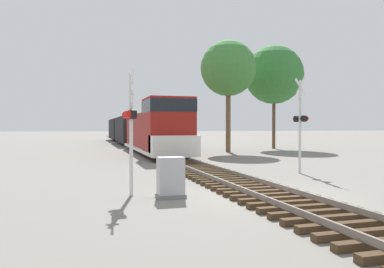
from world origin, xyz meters
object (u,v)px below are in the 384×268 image
crossing_signal_near (130,119)px  crossing_signal_far (300,120)px  tree_far_right (228,69)px  tree_mid_background (274,75)px  freight_train (133,130)px  relay_cabinet (171,178)px

crossing_signal_near → crossing_signal_far: 9.24m
crossing_signal_far → crossing_signal_near: bearing=114.9°
crossing_signal_far → tree_far_right: bearing=-7.1°
tree_mid_background → tree_far_right: bearing=-149.7°
crossing_signal_near → tree_mid_background: 29.08m
freight_train → tree_far_right: 16.23m
tree_mid_background → crossing_signal_near: bearing=-127.3°
freight_train → crossing_signal_far: (4.40, -28.97, 0.69)m
freight_train → tree_mid_background: 17.51m
tree_far_right → tree_mid_background: size_ratio=0.93×
freight_train → crossing_signal_far: crossing_signal_far is taller
freight_train → tree_far_right: bearing=-63.9°
freight_train → tree_mid_background: (13.27, -9.87, 5.76)m
crossing_signal_far → tree_mid_background: (8.87, 19.10, 5.07)m
tree_far_right → freight_train: bearing=116.1°
crossing_signal_far → tree_far_right: 16.20m
freight_train → tree_far_right: size_ratio=4.66×
crossing_signal_near → relay_cabinet: size_ratio=3.22×
relay_cabinet → tree_mid_background: 29.39m
freight_train → crossing_signal_near: bearing=-97.1°
relay_cabinet → tree_mid_background: bearing=55.4°
freight_train → relay_cabinet: freight_train is taller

